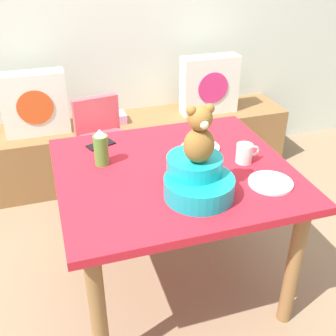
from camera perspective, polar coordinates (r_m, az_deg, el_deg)
ground_plane at (r=2.44m, az=0.73°, el=-15.31°), size 8.00×8.00×0.00m
window_bench at (r=3.28m, az=-6.02°, el=2.74°), size 2.60×0.44×0.46m
pillow_floral_left at (r=3.03m, az=-17.82°, el=8.39°), size 0.44×0.15×0.44m
pillow_floral_right at (r=3.27m, az=5.71°, el=11.27°), size 0.44×0.15×0.44m
book_stack at (r=3.15m, az=-7.67°, el=6.79°), size 0.20×0.14×0.07m
dining_table at (r=2.03m, az=0.85°, el=-2.78°), size 1.10×0.99×0.74m
highchair at (r=2.73m, az=-8.77°, el=3.45°), size 0.36×0.49×0.79m
infant_seat_teal at (r=1.76m, az=4.07°, el=-1.59°), size 0.30×0.33×0.16m
teddy_bear at (r=1.66m, az=4.34°, el=4.43°), size 0.13×0.12×0.25m
ketchup_bottle at (r=2.00m, az=-9.17°, el=2.74°), size 0.07×0.07×0.18m
coffee_mug at (r=2.05m, az=10.48°, el=2.02°), size 0.12×0.08×0.09m
dinner_plate_near at (r=1.92m, az=13.89°, el=-1.98°), size 0.20×0.20×0.01m
dinner_plate_far at (r=2.16m, az=4.46°, el=2.81°), size 0.20×0.20×0.01m
cell_phone at (r=2.22m, az=-9.21°, el=3.18°), size 0.16×0.12×0.01m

